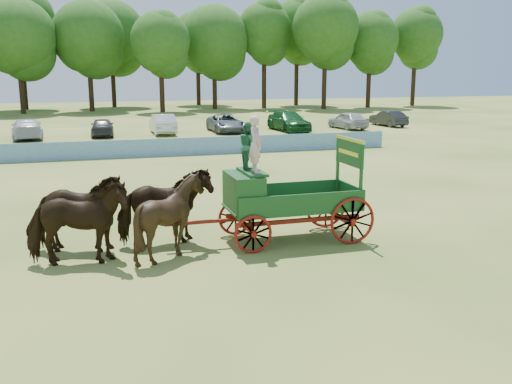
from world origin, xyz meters
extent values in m
plane|color=#A99F4C|center=(0.00, 0.00, 0.00)|extent=(160.00, 160.00, 0.00)
imported|color=black|center=(-7.10, -0.63, 1.12)|extent=(2.75, 1.47, 2.23)
imported|color=black|center=(-7.10, 0.47, 1.12)|extent=(2.86, 1.83, 2.23)
imported|color=black|center=(-4.70, -0.63, 1.12)|extent=(2.19, 1.99, 2.24)
imported|color=black|center=(-4.70, 0.47, 1.12)|extent=(2.75, 1.46, 2.23)
cube|color=maroon|center=(-2.50, -0.08, 0.60)|extent=(0.12, 2.00, 0.12)
cube|color=maroon|center=(0.50, -0.08, 0.60)|extent=(0.12, 2.00, 0.12)
cube|color=maroon|center=(-1.00, -0.63, 0.72)|extent=(3.80, 0.10, 0.12)
cube|color=maroon|center=(-1.00, 0.47, 0.72)|extent=(3.80, 0.10, 0.12)
cube|color=maroon|center=(-3.40, -0.08, 0.75)|extent=(2.80, 0.09, 0.09)
cube|color=#1A501A|center=(-1.00, -0.08, 1.00)|extent=(3.80, 1.80, 0.10)
cube|color=#1A501A|center=(-1.00, -0.96, 1.30)|extent=(3.80, 0.06, 0.55)
cube|color=#1A501A|center=(-1.00, 0.80, 1.30)|extent=(3.80, 0.06, 0.55)
cube|color=#1A501A|center=(0.88, -0.08, 1.30)|extent=(0.06, 1.80, 0.55)
cube|color=#1A501A|center=(-2.50, -0.08, 1.55)|extent=(0.85, 1.70, 1.05)
cube|color=#1A501A|center=(-2.25, -0.08, 2.12)|extent=(0.55, 1.50, 0.08)
cube|color=#1A501A|center=(-2.88, -0.08, 1.35)|extent=(0.10, 1.60, 0.65)
cube|color=#1A501A|center=(-2.70, -0.08, 1.05)|extent=(0.55, 1.60, 0.06)
cube|color=#1A501A|center=(0.80, -0.88, 1.95)|extent=(0.08, 0.08, 1.80)
cube|color=#1A501A|center=(0.80, 0.72, 1.95)|extent=(0.08, 0.08, 1.80)
cube|color=#1A501A|center=(0.80, -0.08, 2.55)|extent=(0.07, 1.75, 0.75)
cube|color=yellow|center=(0.80, -0.08, 2.95)|extent=(0.08, 1.80, 0.09)
cube|color=yellow|center=(0.76, -0.08, 2.55)|extent=(0.02, 1.30, 0.12)
torus|color=maroon|center=(-2.50, -1.03, 0.55)|extent=(1.09, 0.09, 1.09)
torus|color=maroon|center=(-2.50, 0.87, 0.55)|extent=(1.09, 0.09, 1.09)
torus|color=maroon|center=(0.50, -1.03, 0.70)|extent=(1.39, 0.09, 1.39)
torus|color=maroon|center=(0.50, 0.87, 0.70)|extent=(1.39, 0.09, 1.39)
imported|color=beige|center=(-2.25, -0.43, 2.95)|extent=(0.38, 0.58, 1.59)
imported|color=#266741|center=(-2.25, 0.27, 2.84)|extent=(0.52, 0.66, 1.36)
cube|color=#1C5C9A|center=(-1.00, 18.00, 0.53)|extent=(26.00, 0.08, 1.05)
imported|color=silver|center=(-10.83, 29.59, 0.75)|extent=(2.69, 5.38, 1.50)
imported|color=#333338|center=(-5.43, 29.75, 0.71)|extent=(1.88, 4.26, 1.43)
imported|color=silver|center=(-0.77, 30.17, 0.79)|extent=(1.69, 4.78, 1.57)
imported|color=slate|center=(4.37, 30.04, 0.73)|extent=(2.46, 5.27, 1.46)
imported|color=#144C1E|center=(9.66, 29.53, 0.80)|extent=(2.66, 5.65, 1.59)
imported|color=#B2B2B7|center=(15.07, 29.47, 0.76)|extent=(2.29, 4.63, 1.52)
imported|color=#262628|center=(19.70, 30.73, 0.69)|extent=(1.91, 4.33, 1.38)
cylinder|color=#382314|center=(-13.43, 56.48, 2.38)|extent=(0.60, 0.60, 4.76)
sphere|color=#1F5316|center=(-13.43, 56.48, 8.76)|extent=(8.65, 8.65, 8.65)
cylinder|color=#382314|center=(-5.68, 58.34, 2.44)|extent=(0.60, 0.60, 4.88)
sphere|color=#1F5316|center=(-5.68, 58.34, 8.99)|extent=(8.63, 8.63, 8.63)
cylinder|color=#382314|center=(2.50, 54.51, 2.27)|extent=(0.60, 0.60, 4.54)
sphere|color=#1F5316|center=(2.50, 54.51, 8.36)|extent=(7.07, 7.07, 7.07)
cylinder|color=#382314|center=(9.91, 58.51, 2.38)|extent=(0.60, 0.60, 4.76)
sphere|color=#1F5316|center=(9.91, 58.51, 8.77)|extent=(8.93, 8.93, 8.93)
cylinder|color=#382314|center=(16.58, 58.17, 2.80)|extent=(0.60, 0.60, 5.60)
sphere|color=#1F5316|center=(16.58, 58.17, 10.31)|extent=(6.96, 6.96, 6.96)
cylinder|color=#382314|center=(23.53, 54.16, 2.80)|extent=(0.60, 0.60, 5.59)
sphere|color=#1F5316|center=(23.53, 54.16, 10.30)|extent=(8.50, 8.50, 8.50)
cylinder|color=#382314|center=(30.67, 55.54, 2.45)|extent=(0.60, 0.60, 4.89)
sphere|color=#1F5316|center=(30.67, 55.54, 9.01)|extent=(7.49, 7.49, 7.49)
cylinder|color=#382314|center=(38.58, 57.13, 2.69)|extent=(0.60, 0.60, 5.38)
sphere|color=#1F5316|center=(38.58, 57.13, 9.90)|extent=(7.35, 7.35, 7.35)
cylinder|color=#382314|center=(-13.79, 64.30, 3.02)|extent=(0.60, 0.60, 6.04)
sphere|color=#1F5316|center=(-13.79, 64.30, 11.14)|extent=(8.83, 8.83, 8.83)
cylinder|color=#382314|center=(-2.57, 65.95, 2.61)|extent=(0.60, 0.60, 5.21)
sphere|color=#1F5316|center=(-2.57, 65.95, 9.60)|extent=(9.36, 9.36, 9.36)
cylinder|color=#382314|center=(9.55, 67.66, 2.53)|extent=(0.60, 0.60, 5.06)
sphere|color=#1F5316|center=(9.55, 67.66, 9.33)|extent=(7.91, 7.91, 7.91)
cylinder|color=#382314|center=(23.06, 63.15, 2.97)|extent=(0.60, 0.60, 5.95)
sphere|color=#1F5316|center=(23.06, 63.15, 10.95)|extent=(8.07, 8.07, 8.07)
camera|label=1|loc=(-6.79, -15.48, 4.97)|focal=40.00mm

